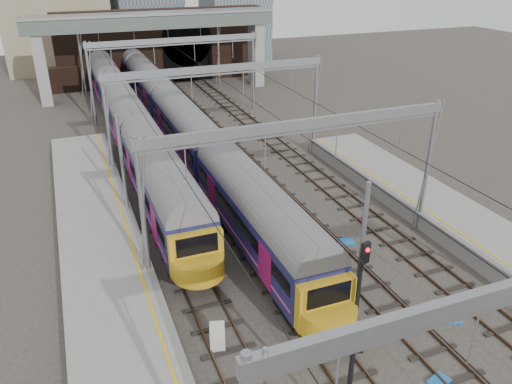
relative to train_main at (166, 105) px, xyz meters
name	(u,v)px	position (x,y,z in m)	size (l,w,h in m)	color
ground	(379,350)	(2.00, -32.21, -2.42)	(160.00, 160.00, 0.00)	#38332D
platform_left	(126,365)	(-8.18, -29.71, -1.87)	(4.32, 55.00, 1.12)	gray
tracks	(252,202)	(2.00, -17.21, -2.40)	(14.40, 80.00, 0.22)	#4C3828
overhead_line	(220,84)	(2.00, -10.72, 4.15)	(16.80, 80.00, 8.00)	gray
retaining_wall	(158,48)	(3.40, 19.72, 1.91)	(28.00, 2.75, 9.00)	#321E16
overbridge	(154,30)	(2.00, 13.79, 4.85)	(28.00, 3.00, 9.25)	gray
train_main	(166,105)	(0.00, 0.00, 0.00)	(2.69, 62.22, 4.66)	black
train_second	(125,113)	(-4.00, -1.52, 0.04)	(2.76, 47.96, 4.77)	black
signal_near_left	(352,372)	(-1.61, -35.47, 0.75)	(0.40, 0.47, 5.05)	black
signal_near_centre	(360,282)	(1.22, -31.45, 0.79)	(0.40, 0.48, 5.13)	black
relay_cabinet	(217,337)	(-4.36, -29.61, -1.79)	(0.63, 0.53, 1.27)	silver
equip_cover_a	(439,382)	(3.16, -34.59, -2.37)	(0.87, 0.62, 0.10)	#1869B7
equip_cover_b	(346,242)	(5.18, -24.11, -2.36)	(0.97, 0.68, 0.11)	#1869B7
equip_cover_c	(452,320)	(6.18, -31.84, -2.37)	(0.82, 0.58, 0.10)	#1869B7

